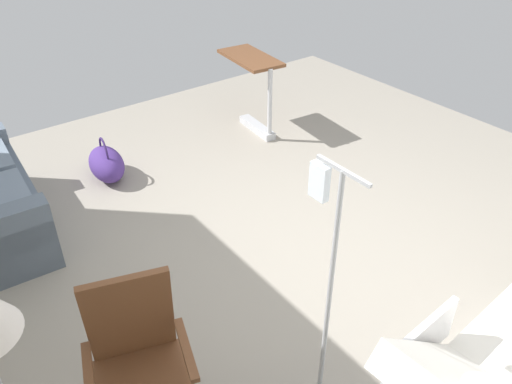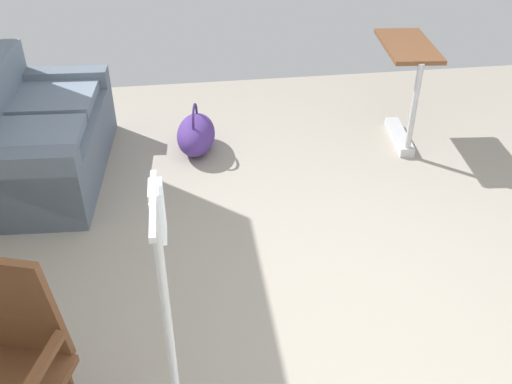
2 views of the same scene
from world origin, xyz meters
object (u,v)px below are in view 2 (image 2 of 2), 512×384
object	(u,v)px
couch	(40,140)
duffel_bag	(196,134)
rocking_chair	(7,370)
overbed_table	(405,82)

from	to	relation	value
couch	duffel_bag	world-z (taller)	couch
rocking_chair	overbed_table	distance (m)	3.75
couch	overbed_table	xyz separation A→B (m)	(0.18, -3.01, 0.23)
overbed_table	rocking_chair	bearing A→B (deg)	133.92
duffel_bag	overbed_table	bearing A→B (deg)	-90.82
rocking_chair	overbed_table	xyz separation A→B (m)	(2.60, -2.70, 0.03)
couch	overbed_table	distance (m)	3.03
couch	rocking_chair	world-z (taller)	rocking_chair
couch	duffel_bag	xyz separation A→B (m)	(0.21, -1.22, -0.15)
couch	rocking_chair	xyz separation A→B (m)	(-2.42, -0.31, 0.20)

